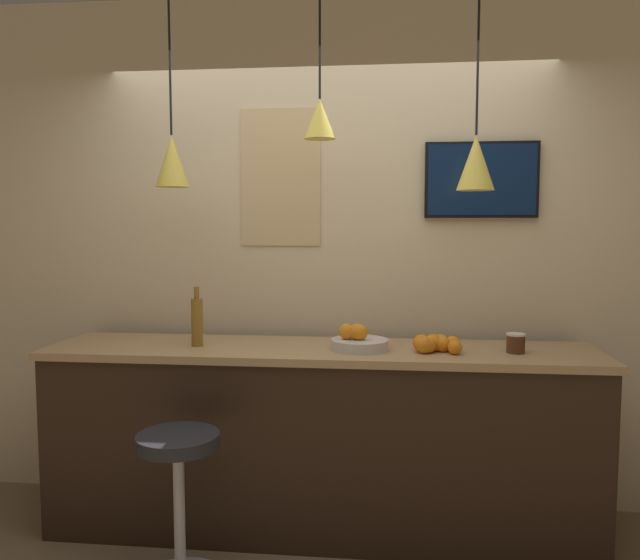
# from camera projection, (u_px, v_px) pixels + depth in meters

# --- Properties ---
(back_wall) EXTENTS (8.00, 0.06, 2.90)m
(back_wall) POSITION_uv_depth(u_px,v_px,m) (328.00, 253.00, 3.60)
(back_wall) COLOR beige
(back_wall) RESTS_ON ground_plane
(service_counter) EXTENTS (2.84, 0.61, 0.98)m
(service_counter) POSITION_uv_depth(u_px,v_px,m) (320.00, 439.00, 3.27)
(service_counter) COLOR black
(service_counter) RESTS_ON ground_plane
(bar_stool) EXTENTS (0.40, 0.40, 0.69)m
(bar_stool) POSITION_uv_depth(u_px,v_px,m) (179.00, 483.00, 2.76)
(bar_stool) COLOR #B7B7BC
(bar_stool) RESTS_ON ground_plane
(fruit_bowl) EXTENTS (0.29, 0.29, 0.13)m
(fruit_bowl) POSITION_uv_depth(u_px,v_px,m) (358.00, 341.00, 3.16)
(fruit_bowl) COLOR beige
(fruit_bowl) RESTS_ON service_counter
(orange_pile) EXTENTS (0.24, 0.17, 0.09)m
(orange_pile) POSITION_uv_depth(u_px,v_px,m) (435.00, 344.00, 3.10)
(orange_pile) COLOR orange
(orange_pile) RESTS_ON service_counter
(juice_bottle) EXTENTS (0.06, 0.06, 0.31)m
(juice_bottle) POSITION_uv_depth(u_px,v_px,m) (197.00, 321.00, 3.25)
(juice_bottle) COLOR olive
(juice_bottle) RESTS_ON service_counter
(spread_jar) EXTENTS (0.09, 0.09, 0.10)m
(spread_jar) POSITION_uv_depth(u_px,v_px,m) (516.00, 343.00, 3.08)
(spread_jar) COLOR #562D19
(spread_jar) RESTS_ON service_counter
(pendant_lamp_left) EXTENTS (0.17, 0.17, 0.99)m
(pendant_lamp_left) POSITION_uv_depth(u_px,v_px,m) (172.00, 160.00, 3.22)
(pendant_lamp_left) COLOR black
(pendant_lamp_middle) EXTENTS (0.16, 0.16, 0.76)m
(pendant_lamp_middle) POSITION_uv_depth(u_px,v_px,m) (320.00, 118.00, 3.12)
(pendant_lamp_middle) COLOR black
(pendant_lamp_right) EXTENTS (0.19, 0.19, 1.02)m
(pendant_lamp_right) POSITION_uv_depth(u_px,v_px,m) (476.00, 162.00, 3.05)
(pendant_lamp_right) COLOR black
(mounted_tv) EXTENTS (0.61, 0.04, 0.42)m
(mounted_tv) POSITION_uv_depth(u_px,v_px,m) (481.00, 180.00, 3.42)
(mounted_tv) COLOR black
(wall_poster) EXTENTS (0.46, 0.01, 0.78)m
(wall_poster) POSITION_uv_depth(u_px,v_px,m) (280.00, 177.00, 3.56)
(wall_poster) COLOR #DBBC84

